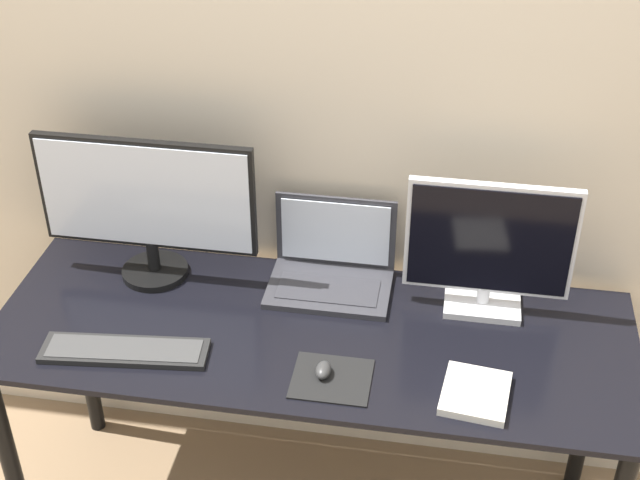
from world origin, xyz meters
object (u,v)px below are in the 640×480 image
mouse (323,370)px  keyboard (125,351)px  laptop (332,265)px  book (475,393)px  monitor_left (147,204)px  monitor_right (489,248)px

mouse → keyboard: bearing=179.9°
laptop → book: laptop is taller
monitor_left → mouse: bearing=-32.6°
book → monitor_left: bearing=158.6°
monitor_left → keyboard: 0.43m
monitor_right → keyboard: bearing=-158.8°
monitor_left → laptop: size_ratio=1.78×
monitor_right → mouse: 0.56m
mouse → book: bearing=-1.7°
monitor_left → monitor_right: size_ratio=1.38×
laptop → mouse: 0.41m
laptop → book: 0.60m
monitor_left → keyboard: monitor_left is taller
monitor_left → book: 1.04m
monitor_right → monitor_left: bearing=-180.0°
laptop → keyboard: 0.63m
mouse → book: 0.38m
keyboard → book: (0.91, -0.01, 0.00)m
keyboard → book: size_ratio=2.24×
laptop → mouse: size_ratio=5.60×
keyboard → mouse: size_ratio=7.13×
monitor_right → keyboard: 1.00m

